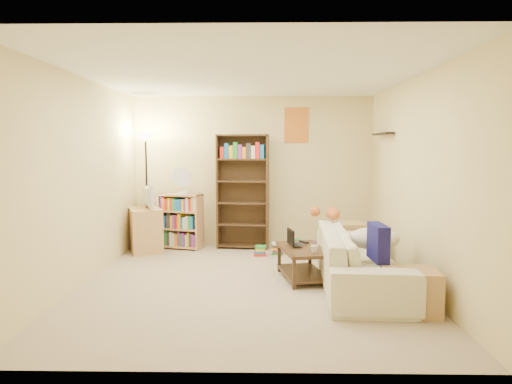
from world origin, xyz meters
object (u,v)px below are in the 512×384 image
coffee_table (303,259)px  television (145,196)px  mug (314,249)px  laptop (301,245)px  floor_lamp (146,157)px  tabby_cat (330,213)px  desk_fan (182,180)px  tall_bookshelf (243,189)px  end_cabinet (411,291)px  sofa (360,259)px  tv_stand (146,230)px  side_table (348,240)px  short_bookshelf (181,221)px

coffee_table → television: size_ratio=1.47×
coffee_table → mug: (0.12, -0.25, 0.19)m
laptop → floor_lamp: floor_lamp is taller
tabby_cat → desk_fan: (-2.22, 1.07, 0.38)m
tall_bookshelf → floor_lamp: floor_lamp is taller
television → coffee_table: bearing=-144.6°
coffee_table → tall_bookshelf: 2.09m
desk_fan → end_cabinet: size_ratio=0.83×
sofa → floor_lamp: size_ratio=1.23×
sofa → desk_fan: (-2.46, 1.96, 0.80)m
sofa → mug: 0.56m
television → desk_fan: bearing=-94.9°
tv_stand → end_cabinet: tv_stand is taller
tv_stand → floor_lamp: (0.00, 0.12, 1.15)m
sofa → floor_lamp: 3.76m
end_cabinet → side_table: bearing=95.0°
coffee_table → floor_lamp: size_ratio=0.52×
mug → end_cabinet: mug is taller
coffee_table → desk_fan: bearing=126.4°
floor_lamp → end_cabinet: (3.35, -2.78, -1.28)m
tabby_cat → short_bookshelf: (-2.27, 1.11, -0.30)m
sofa → coffee_table: size_ratio=2.37×
mug → side_table: side_table is taller
floor_lamp → end_cabinet: floor_lamp is taller
side_table → desk_fan: bearing=168.8°
sofa → television: 3.56m
coffee_table → side_table: (0.78, 1.17, 0.01)m
coffee_table → laptop: bearing=89.2°
tv_stand → side_table: size_ratio=1.30×
tv_stand → end_cabinet: size_ratio=1.30×
tall_bookshelf → end_cabinet: tall_bookshelf is taller
mug → floor_lamp: bearing=143.0°
television → tall_bookshelf: size_ratio=0.36×
desk_fan → floor_lamp: size_ratio=0.23×
mug → side_table: bearing=65.1°
coffee_table → floor_lamp: bearing=135.0°
laptop → tabby_cat: bearing=-38.2°
tall_bookshelf → end_cabinet: (1.81, -2.93, -0.76)m
mug → end_cabinet: (0.86, -0.90, -0.22)m
laptop → mug: (0.14, -0.36, 0.03)m
tall_bookshelf → side_table: tall_bookshelf is taller
coffee_table → side_table: bearing=45.7°
desk_fan → end_cabinet: bearing=-45.5°
tv_stand → desk_fan: 0.99m
television → floor_lamp: 0.62m
coffee_table → short_bookshelf: size_ratio=1.09×
laptop → side_table: 1.33m
laptop → sofa: bearing=-116.8°
laptop → television: 2.77m
floor_lamp → end_cabinet: size_ratio=3.55×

